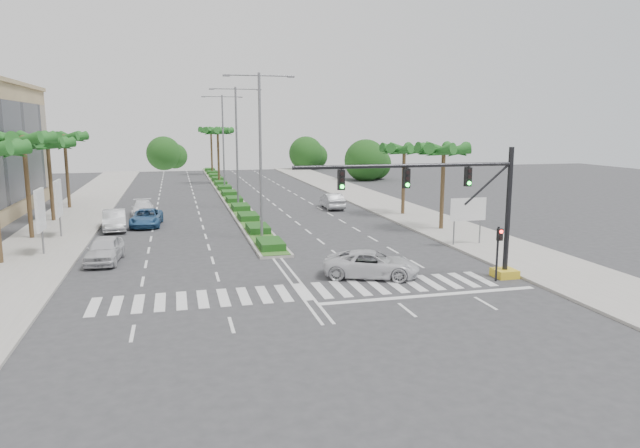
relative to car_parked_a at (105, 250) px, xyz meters
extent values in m
plane|color=#333335|center=(10.45, -9.15, -0.80)|extent=(160.00, 160.00, 0.00)
cube|color=gray|center=(25.65, 10.85, -0.72)|extent=(6.00, 120.00, 0.15)
cube|color=gray|center=(-4.75, 10.85, -0.72)|extent=(6.00, 120.00, 0.15)
cube|color=gray|center=(10.45, 35.85, -0.70)|extent=(2.20, 75.00, 0.20)
cube|color=#255A1F|center=(10.45, 35.85, -0.58)|extent=(1.80, 75.00, 0.04)
cube|color=gold|center=(21.95, -9.15, -0.57)|extent=(1.20, 1.20, 0.45)
cylinder|color=black|center=(21.95, -9.15, 2.90)|extent=(0.28, 0.28, 7.00)
cylinder|color=black|center=(15.95, -9.15, 5.50)|extent=(12.00, 0.20, 0.20)
cylinder|color=black|center=(20.55, -9.15, 4.40)|extent=(2.53, 0.12, 2.15)
cube|color=black|center=(19.45, -9.15, 4.85)|extent=(0.32, 0.24, 1.00)
cylinder|color=#19E533|center=(19.45, -9.29, 4.53)|extent=(0.20, 0.06, 0.20)
cube|color=black|center=(15.95, -9.15, 4.85)|extent=(0.32, 0.24, 1.00)
cylinder|color=#19E533|center=(15.95, -9.29, 4.53)|extent=(0.20, 0.06, 0.20)
cube|color=black|center=(12.45, -9.15, 4.85)|extent=(0.32, 0.24, 1.00)
cylinder|color=#19E533|center=(12.45, -9.29, 4.53)|extent=(0.20, 0.06, 0.20)
cylinder|color=black|center=(21.05, -9.75, 0.70)|extent=(0.12, 0.12, 3.00)
cube|color=black|center=(21.05, -9.90, 1.80)|extent=(0.28, 0.22, 0.65)
cylinder|color=red|center=(21.05, -10.03, 1.98)|extent=(0.18, 0.05, 0.18)
cylinder|color=slate|center=(22.95, -1.15, 0.60)|extent=(0.10, 0.10, 2.80)
cylinder|color=slate|center=(24.95, -1.15, 0.60)|extent=(0.10, 0.10, 2.80)
cube|color=#0C6638|center=(23.95, -1.15, 1.80)|extent=(2.60, 0.08, 1.50)
cube|color=white|center=(23.95, -1.20, 1.80)|extent=(2.70, 0.02, 1.60)
cylinder|color=slate|center=(-4.05, 2.85, 0.60)|extent=(0.12, 0.12, 2.80)
cube|color=white|center=(-4.05, 2.85, 2.20)|extent=(0.18, 2.10, 2.70)
cube|color=#D8594C|center=(-4.05, 2.85, 2.20)|extent=(0.12, 2.00, 2.60)
cylinder|color=slate|center=(-4.05, 8.85, 0.60)|extent=(0.12, 0.12, 2.80)
cube|color=white|center=(-4.05, 8.85, 2.20)|extent=(0.18, 2.10, 2.70)
cube|color=#D8594C|center=(-4.05, 8.85, 2.20)|extent=(0.12, 2.00, 2.60)
cone|color=#1B581B|center=(-4.95, 0.85, 6.00)|extent=(0.90, 3.62, 1.50)
cone|color=#1B581B|center=(-5.37, 1.71, 6.00)|extent=(3.39, 2.96, 1.50)
cylinder|color=brown|center=(-6.05, 8.85, 2.90)|extent=(0.32, 0.32, 7.40)
sphere|color=brown|center=(-6.05, 8.85, 6.50)|extent=(0.70, 0.70, 0.70)
cone|color=#1B581B|center=(-4.95, 8.85, 6.40)|extent=(0.90, 3.62, 1.50)
cone|color=#1B581B|center=(-5.37, 9.71, 6.40)|extent=(3.39, 2.96, 1.50)
cone|color=#1B581B|center=(-6.30, 9.92, 6.40)|extent=(3.73, 1.68, 1.50)
cone|color=#1B581B|center=(-7.05, 9.32, 6.40)|extent=(2.38, 3.65, 1.50)
cone|color=#1B581B|center=(-7.05, 8.37, 6.40)|extent=(2.38, 3.65, 1.50)
cone|color=#1B581B|center=(-6.30, 7.77, 6.40)|extent=(3.73, 1.68, 1.50)
cone|color=#1B581B|center=(-5.37, 7.99, 6.40)|extent=(3.39, 2.96, 1.50)
cylinder|color=brown|center=(-6.05, 16.85, 2.60)|extent=(0.32, 0.32, 6.80)
sphere|color=brown|center=(-6.05, 16.85, 5.90)|extent=(0.70, 0.70, 0.70)
cone|color=#1B581B|center=(-4.95, 16.85, 5.80)|extent=(0.90, 3.62, 1.50)
cone|color=#1B581B|center=(-5.37, 17.71, 5.80)|extent=(3.39, 2.96, 1.50)
cone|color=#1B581B|center=(-6.30, 17.92, 5.80)|extent=(3.73, 1.68, 1.50)
cone|color=#1B581B|center=(-7.05, 17.32, 5.80)|extent=(2.38, 3.65, 1.50)
cone|color=#1B581B|center=(-7.05, 16.37, 5.80)|extent=(2.38, 3.65, 1.50)
cone|color=#1B581B|center=(-6.30, 15.77, 5.80)|extent=(3.73, 1.68, 1.50)
cone|color=#1B581B|center=(-5.37, 15.99, 5.80)|extent=(3.39, 2.96, 1.50)
cylinder|color=brown|center=(-6.05, 24.85, 2.80)|extent=(0.32, 0.32, 7.20)
sphere|color=brown|center=(-6.05, 24.85, 6.30)|extent=(0.70, 0.70, 0.70)
cone|color=#1B581B|center=(-4.95, 24.85, 6.20)|extent=(0.90, 3.62, 1.50)
cone|color=#1B581B|center=(-5.37, 25.71, 6.20)|extent=(3.39, 2.96, 1.50)
cone|color=#1B581B|center=(-6.30, 25.92, 6.20)|extent=(3.73, 1.68, 1.50)
cone|color=#1B581B|center=(-7.05, 25.32, 6.20)|extent=(2.38, 3.65, 1.50)
cone|color=#1B581B|center=(-7.05, 24.37, 6.20)|extent=(2.38, 3.65, 1.50)
cone|color=#1B581B|center=(-6.30, 23.77, 6.20)|extent=(3.73, 1.68, 1.50)
cone|color=#1B581B|center=(-5.37, 23.99, 6.20)|extent=(3.39, 2.96, 1.50)
cylinder|color=brown|center=(24.95, 4.85, 2.45)|extent=(0.32, 0.32, 6.50)
sphere|color=brown|center=(24.95, 4.85, 5.60)|extent=(0.70, 0.70, 0.70)
cone|color=#1B581B|center=(26.05, 4.85, 5.50)|extent=(0.90, 3.62, 1.50)
cone|color=#1B581B|center=(25.63, 5.71, 5.50)|extent=(3.39, 2.96, 1.50)
cone|color=#1B581B|center=(24.70, 5.92, 5.50)|extent=(3.73, 1.68, 1.50)
cone|color=#1B581B|center=(23.95, 5.32, 5.50)|extent=(2.38, 3.65, 1.50)
cone|color=#1B581B|center=(23.95, 4.37, 5.50)|extent=(2.38, 3.65, 1.50)
cone|color=#1B581B|center=(24.70, 3.77, 5.50)|extent=(3.73, 1.68, 1.50)
cone|color=#1B581B|center=(25.63, 3.99, 5.50)|extent=(3.39, 2.96, 1.50)
cylinder|color=brown|center=(24.95, 12.85, 2.30)|extent=(0.32, 0.32, 6.20)
sphere|color=brown|center=(24.95, 12.85, 5.30)|extent=(0.70, 0.70, 0.70)
cone|color=#1B581B|center=(26.05, 12.85, 5.20)|extent=(0.90, 3.62, 1.50)
cone|color=#1B581B|center=(25.63, 13.71, 5.20)|extent=(3.39, 2.96, 1.50)
cone|color=#1B581B|center=(24.70, 13.92, 5.20)|extent=(3.73, 1.68, 1.50)
cone|color=#1B581B|center=(23.95, 13.32, 5.20)|extent=(2.38, 3.65, 1.50)
cone|color=#1B581B|center=(23.95, 12.37, 5.20)|extent=(2.38, 3.65, 1.50)
cone|color=#1B581B|center=(24.70, 11.77, 5.20)|extent=(3.73, 1.68, 1.50)
cone|color=#1B581B|center=(25.63, 11.99, 5.20)|extent=(3.39, 2.96, 1.50)
cylinder|color=brown|center=(10.45, 45.85, 2.95)|extent=(0.32, 0.32, 7.50)
sphere|color=brown|center=(10.45, 45.85, 6.60)|extent=(0.70, 0.70, 0.70)
cone|color=#1B581B|center=(11.55, 45.85, 6.50)|extent=(0.90, 3.62, 1.50)
cone|color=#1B581B|center=(11.13, 46.71, 6.50)|extent=(3.39, 2.96, 1.50)
cone|color=#1B581B|center=(10.20, 46.92, 6.50)|extent=(3.73, 1.68, 1.50)
cone|color=#1B581B|center=(9.45, 46.32, 6.50)|extent=(2.38, 3.65, 1.50)
cone|color=#1B581B|center=(9.45, 45.37, 6.50)|extent=(2.38, 3.65, 1.50)
cone|color=#1B581B|center=(10.20, 44.77, 6.50)|extent=(3.73, 1.68, 1.50)
cone|color=#1B581B|center=(11.13, 44.99, 6.50)|extent=(3.39, 2.96, 1.50)
cylinder|color=brown|center=(10.45, 60.85, 2.95)|extent=(0.32, 0.32, 7.50)
sphere|color=brown|center=(10.45, 60.85, 6.60)|extent=(0.70, 0.70, 0.70)
cone|color=#1B581B|center=(11.55, 60.85, 6.50)|extent=(0.90, 3.62, 1.50)
cone|color=#1B581B|center=(11.13, 61.71, 6.50)|extent=(3.39, 2.96, 1.50)
cone|color=#1B581B|center=(10.20, 61.92, 6.50)|extent=(3.73, 1.68, 1.50)
cone|color=#1B581B|center=(9.45, 61.32, 6.50)|extent=(2.38, 3.65, 1.50)
cone|color=#1B581B|center=(9.45, 60.37, 6.50)|extent=(2.38, 3.65, 1.50)
cone|color=#1B581B|center=(10.20, 59.77, 6.50)|extent=(3.73, 1.68, 1.50)
cone|color=#1B581B|center=(11.13, 59.99, 6.50)|extent=(3.39, 2.96, 1.50)
cylinder|color=slate|center=(10.45, 4.85, 5.20)|extent=(0.20, 0.20, 12.00)
cylinder|color=slate|center=(9.25, 4.85, 11.00)|extent=(2.40, 0.10, 0.10)
cylinder|color=slate|center=(11.65, 4.85, 11.00)|extent=(2.40, 0.10, 0.10)
cube|color=slate|center=(8.15, 4.85, 10.95)|extent=(0.50, 0.25, 0.12)
cube|color=slate|center=(12.75, 4.85, 10.95)|extent=(0.50, 0.25, 0.12)
cylinder|color=slate|center=(10.45, 20.85, 5.20)|extent=(0.20, 0.20, 12.00)
cylinder|color=slate|center=(9.25, 20.85, 11.00)|extent=(2.40, 0.10, 0.10)
cylinder|color=slate|center=(11.65, 20.85, 11.00)|extent=(2.40, 0.10, 0.10)
cube|color=slate|center=(8.15, 20.85, 10.95)|extent=(0.50, 0.25, 0.12)
cube|color=slate|center=(12.75, 20.85, 10.95)|extent=(0.50, 0.25, 0.12)
cylinder|color=slate|center=(10.45, 36.85, 5.20)|extent=(0.20, 0.20, 12.00)
cylinder|color=slate|center=(9.25, 36.85, 11.00)|extent=(2.40, 0.10, 0.10)
cylinder|color=slate|center=(11.65, 36.85, 11.00)|extent=(2.40, 0.10, 0.10)
cube|color=slate|center=(8.15, 36.85, 10.95)|extent=(0.50, 0.25, 0.12)
cube|color=slate|center=(12.75, 36.85, 10.95)|extent=(0.50, 0.25, 0.12)
imported|color=silver|center=(0.00, 0.00, 0.00)|extent=(2.27, 4.81, 1.59)
imported|color=silver|center=(-0.50, 11.34, 0.02)|extent=(2.21, 5.10, 1.63)
imported|color=#2D5A8B|center=(1.92, 12.60, -0.08)|extent=(2.70, 5.27, 1.42)
imported|color=white|center=(1.33, 18.49, -0.10)|extent=(2.17, 4.88, 1.39)
imported|color=silver|center=(14.77, -7.29, -0.06)|extent=(5.81, 4.18, 1.47)
imported|color=#A8A9AD|center=(19.66, 18.55, -0.01)|extent=(1.83, 4.82, 1.57)
camera|label=1|loc=(4.41, -36.41, 7.59)|focal=32.00mm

